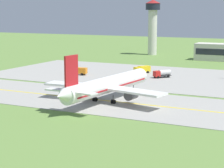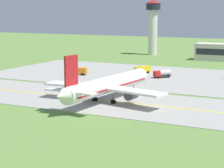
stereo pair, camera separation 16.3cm
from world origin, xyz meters
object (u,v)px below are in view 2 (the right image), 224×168
(service_truck_pushback, at_px, (142,69))
(airplane_lead, at_px, (107,85))
(control_tower, at_px, (153,22))
(service_truck_fuel, at_px, (79,71))
(service_truck_baggage, at_px, (162,73))

(service_truck_pushback, bearing_deg, airplane_lead, -77.90)
(airplane_lead, relative_size, control_tower, 1.45)
(service_truck_fuel, relative_size, service_truck_pushback, 1.02)
(airplane_lead, height_order, service_truck_pushback, airplane_lead)
(control_tower, bearing_deg, service_truck_pushback, -72.24)
(service_truck_fuel, height_order, service_truck_pushback, same)
(service_truck_baggage, height_order, service_truck_fuel, service_truck_baggage)
(service_truck_pushback, bearing_deg, service_truck_baggage, -33.32)
(service_truck_baggage, distance_m, control_tower, 76.17)
(service_truck_fuel, distance_m, service_truck_pushback, 22.64)
(service_truck_baggage, bearing_deg, control_tower, 113.36)
(service_truck_baggage, distance_m, service_truck_fuel, 28.85)
(service_truck_fuel, bearing_deg, service_truck_pushback, 36.04)
(control_tower, bearing_deg, service_truck_fuel, -88.78)
(airplane_lead, xyz_separation_m, service_truck_pushback, (-10.18, 47.52, -2.60))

